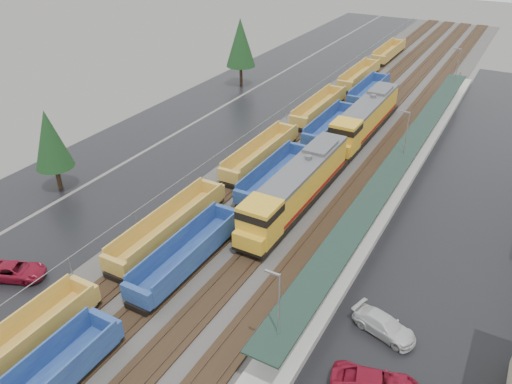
{
  "coord_description": "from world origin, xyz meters",
  "views": [
    {
      "loc": [
        19.43,
        -0.6,
        26.88
      ],
      "look_at": [
        -1.46,
        36.69,
        2.0
      ],
      "focal_mm": 35.0,
      "sensor_mm": 36.0,
      "label": 1
    }
  ],
  "objects_px": {
    "locomotive_trail": "(365,118)",
    "well_string_blue": "(237,210)",
    "locomotive_lead": "(296,188)",
    "parked_car_east_c": "(384,326)",
    "well_string_yellow": "(261,154)",
    "parked_car_west_c": "(15,271)"
  },
  "relations": [
    {
      "from": "locomotive_trail",
      "to": "well_string_blue",
      "type": "xyz_separation_m",
      "value": [
        -4.0,
        -25.6,
        -1.29
      ]
    },
    {
      "from": "locomotive_lead",
      "to": "parked_car_east_c",
      "type": "bearing_deg",
      "value": -43.3
    },
    {
      "from": "well_string_yellow",
      "to": "well_string_blue",
      "type": "bearing_deg",
      "value": -71.74
    },
    {
      "from": "locomotive_lead",
      "to": "well_string_blue",
      "type": "relative_size",
      "value": 0.22
    },
    {
      "from": "well_string_blue",
      "to": "parked_car_west_c",
      "type": "relative_size",
      "value": 19.05
    },
    {
      "from": "well_string_blue",
      "to": "parked_car_west_c",
      "type": "distance_m",
      "value": 19.92
    },
    {
      "from": "locomotive_trail",
      "to": "locomotive_lead",
      "type": "bearing_deg",
      "value": -90.0
    },
    {
      "from": "parked_car_east_c",
      "to": "locomotive_trail",
      "type": "bearing_deg",
      "value": 37.33
    },
    {
      "from": "well_string_blue",
      "to": "parked_car_east_c",
      "type": "bearing_deg",
      "value": -23.88
    },
    {
      "from": "well_string_blue",
      "to": "parked_car_west_c",
      "type": "xyz_separation_m",
      "value": [
        -11.51,
        -16.25,
        -0.52
      ]
    },
    {
      "from": "parked_car_east_c",
      "to": "well_string_blue",
      "type": "bearing_deg",
      "value": 82.34
    },
    {
      "from": "well_string_yellow",
      "to": "parked_car_east_c",
      "type": "height_order",
      "value": "well_string_yellow"
    },
    {
      "from": "well_string_yellow",
      "to": "parked_car_west_c",
      "type": "height_order",
      "value": "well_string_yellow"
    },
    {
      "from": "locomotive_lead",
      "to": "locomotive_trail",
      "type": "relative_size",
      "value": 1.0
    },
    {
      "from": "locomotive_trail",
      "to": "well_string_blue",
      "type": "distance_m",
      "value": 25.94
    },
    {
      "from": "locomotive_lead",
      "to": "locomotive_trail",
      "type": "distance_m",
      "value": 21.0
    },
    {
      "from": "locomotive_trail",
      "to": "well_string_yellow",
      "type": "bearing_deg",
      "value": -120.7
    },
    {
      "from": "parked_car_west_c",
      "to": "parked_car_east_c",
      "type": "distance_m",
      "value": 29.61
    },
    {
      "from": "well_string_blue",
      "to": "parked_car_west_c",
      "type": "bearing_deg",
      "value": -125.32
    },
    {
      "from": "parked_car_west_c",
      "to": "locomotive_trail",
      "type": "bearing_deg",
      "value": -44.59
    },
    {
      "from": "locomotive_lead",
      "to": "locomotive_trail",
      "type": "xyz_separation_m",
      "value": [
        0.0,
        21.0,
        0.0
      ]
    },
    {
      "from": "parked_car_east_c",
      "to": "locomotive_lead",
      "type": "bearing_deg",
      "value": 62.92
    }
  ]
}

